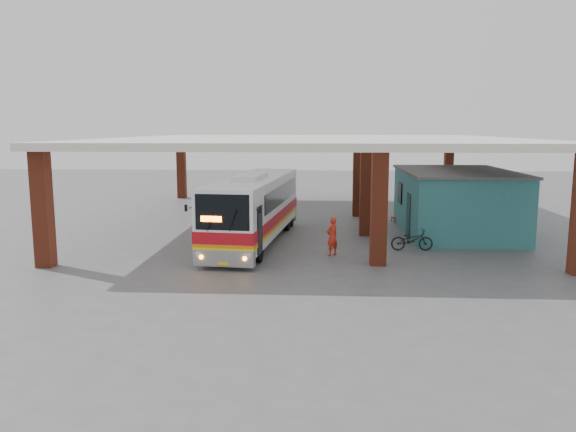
% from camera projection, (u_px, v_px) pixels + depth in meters
% --- Properties ---
extents(ground, '(90.00, 90.00, 0.00)m').
position_uv_depth(ground, '(302.00, 247.00, 24.54)').
color(ground, '#515154').
rests_on(ground, ground).
extents(brick_columns, '(20.10, 21.60, 4.35)m').
position_uv_depth(brick_columns, '(333.00, 186.00, 29.06)').
color(brick_columns, maroon).
rests_on(brick_columns, ground).
extents(canopy_roof, '(21.00, 23.00, 0.30)m').
position_uv_depth(canopy_roof, '(315.00, 140.00, 30.23)').
color(canopy_roof, silver).
rests_on(canopy_roof, brick_columns).
extents(shop_building, '(5.20, 8.20, 3.11)m').
position_uv_depth(shop_building, '(455.00, 201.00, 27.82)').
color(shop_building, '#2B6B6D').
rests_on(shop_building, ground).
extents(coach_bus, '(3.35, 11.06, 3.18)m').
position_uv_depth(coach_bus, '(255.00, 208.00, 25.37)').
color(coach_bus, silver).
rests_on(coach_bus, ground).
extents(motorcycle, '(1.78, 0.67, 0.93)m').
position_uv_depth(motorcycle, '(412.00, 240.00, 23.82)').
color(motorcycle, black).
rests_on(motorcycle, ground).
extents(pedestrian, '(0.68, 0.68, 1.59)m').
position_uv_depth(pedestrian, '(332.00, 236.00, 22.83)').
color(pedestrian, red).
rests_on(pedestrian, ground).
extents(red_chair, '(0.54, 0.54, 0.78)m').
position_uv_depth(red_chair, '(397.00, 215.00, 31.18)').
color(red_chair, red).
rests_on(red_chair, ground).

